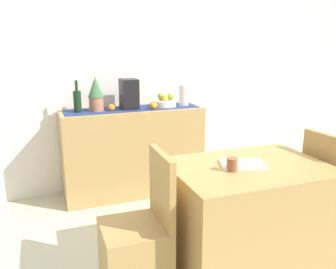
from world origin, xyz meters
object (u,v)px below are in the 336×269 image
chair_near_window (137,252)px  sideboard_console (133,152)px  dining_table (247,216)px  coffee_cup (232,164)px  chair_by_corner (334,212)px  fruit_bowl (165,103)px  open_book (243,165)px  coffee_maker (129,94)px  potted_plant (96,93)px  wine_bottle (77,101)px  ceramic_vase (184,95)px

chair_near_window → sideboard_console: bearing=75.5°
sideboard_console → dining_table: 1.53m
coffee_cup → chair_by_corner: (0.94, 0.04, -0.52)m
chair_by_corner → fruit_bowl: bearing=119.9°
dining_table → open_book: 0.38m
coffee_maker → coffee_cup: bearing=-79.9°
coffee_maker → potted_plant: 0.32m
fruit_bowl → chair_near_window: (-0.72, -1.48, -0.66)m
dining_table → chair_near_window: bearing=-180.0°
open_book → coffee_maker: bearing=124.1°
wine_bottle → coffee_maker: size_ratio=1.02×
fruit_bowl → dining_table: 1.58m
open_book → dining_table: bearing=7.3°
coffee_maker → chair_by_corner: (1.21, -1.48, -0.77)m
coffee_maker → chair_near_window: bearing=-103.4°
open_book → chair_near_window: 0.88m
fruit_bowl → coffee_cup: fruit_bowl is taller
fruit_bowl → chair_near_window: size_ratio=0.26×
coffee_cup → potted_plant: bearing=111.2°
wine_bottle → coffee_cup: 1.71m
ceramic_vase → coffee_maker: bearing=180.0°
ceramic_vase → dining_table: ceramic_vase is taller
sideboard_console → dining_table: bearing=-74.8°
chair_by_corner → dining_table: bearing=179.9°
wine_bottle → ceramic_vase: size_ratio=1.41×
fruit_bowl → chair_near_window: 1.77m
sideboard_console → chair_near_window: bearing=-104.5°
sideboard_console → potted_plant: bearing=180.0°
sideboard_console → wine_bottle: size_ratio=4.64×
open_book → coffee_cup: bearing=-134.6°
sideboard_console → wine_bottle: 0.76m
fruit_bowl → ceramic_vase: (0.21, 0.00, 0.07)m
fruit_bowl → dining_table: fruit_bowl is taller
wine_bottle → chair_near_window: size_ratio=0.33×
sideboard_console → dining_table: size_ratio=1.34×
potted_plant → chair_near_window: 1.67m
potted_plant → coffee_maker: bearing=-0.0°
potted_plant → fruit_bowl: bearing=-0.0°
sideboard_console → fruit_bowl: size_ratio=5.98×
wine_bottle → chair_by_corner: bearing=-40.9°
wine_bottle → coffee_maker: wine_bottle is taller
sideboard_console → chair_by_corner: 1.90m
wine_bottle → potted_plant: bearing=0.0°
open_book → coffee_cup: coffee_cup is taller
sideboard_console → potted_plant: 0.71m
coffee_cup → chair_by_corner: chair_by_corner is taller
potted_plant → open_book: (0.70, -1.47, -0.31)m
coffee_cup → fruit_bowl: bearing=86.4°
sideboard_console → chair_near_window: (-0.38, -1.48, -0.18)m
sideboard_console → dining_table: sideboard_console is taller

